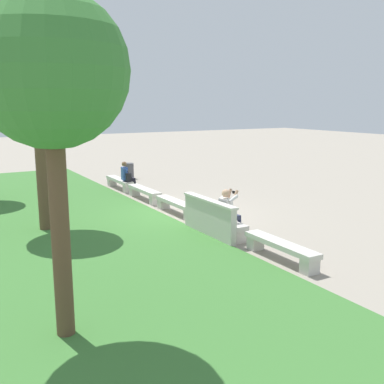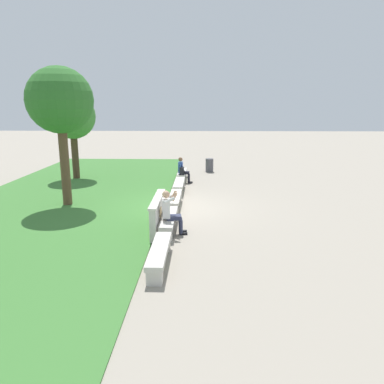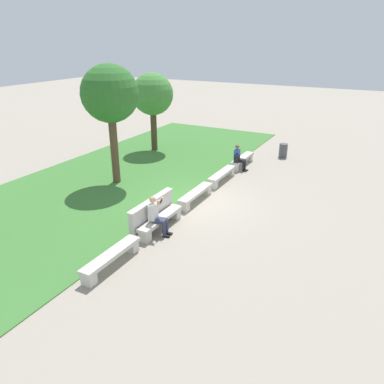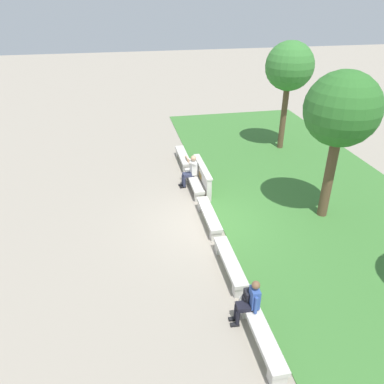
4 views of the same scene
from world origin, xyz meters
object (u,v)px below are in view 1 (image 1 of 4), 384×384
(bench_main, at_px, (281,248))
(bench_mid, at_px, (176,205))
(bench_end, at_px, (119,182))
(bench_near, at_px, (219,223))
(person_photographer, at_px, (229,210))
(tree_left_background, at_px, (37,94))
(trash_bin, at_px, (129,171))
(bench_far, at_px, (144,192))
(backpack, at_px, (128,177))
(tree_right_background, at_px, (51,74))
(person_distant, at_px, (127,176))

(bench_main, xyz_separation_m, bench_mid, (5.12, 0.00, 0.00))
(bench_mid, xyz_separation_m, bench_end, (5.12, 0.00, 0.00))
(bench_near, height_order, bench_mid, same)
(bench_main, distance_m, bench_end, 10.24)
(person_photographer, relative_size, tree_left_background, 0.26)
(bench_main, height_order, trash_bin, trash_bin)
(bench_near, xyz_separation_m, bench_far, (5.12, 0.00, 0.00))
(bench_far, xyz_separation_m, backpack, (1.67, -0.04, 0.32))
(backpack, bearing_deg, tree_right_background, 153.13)
(bench_near, relative_size, trash_bin, 2.97)
(bench_main, distance_m, trash_bin, 12.71)
(bench_near, bearing_deg, backpack, -0.34)
(person_distant, height_order, backpack, person_distant)
(person_photographer, relative_size, person_distant, 1.05)
(trash_bin, bearing_deg, person_distant, 156.50)
(bench_mid, height_order, tree_left_background, tree_left_background)
(bench_far, relative_size, tree_left_background, 0.44)
(bench_far, xyz_separation_m, bench_end, (2.56, 0.00, 0.00))
(bench_end, xyz_separation_m, backpack, (-0.89, -0.04, 0.32))
(bench_main, xyz_separation_m, person_distant, (9.53, -0.07, 0.36))
(bench_far, xyz_separation_m, person_distant, (1.85, -0.07, 0.36))
(bench_main, xyz_separation_m, tree_left_background, (5.38, 4.11, 3.52))
(bench_main, distance_m, person_distant, 9.54)
(bench_far, relative_size, backpack, 5.20)
(bench_mid, relative_size, backpack, 5.20)
(bench_mid, xyz_separation_m, tree_left_background, (0.26, 4.11, 3.52))
(bench_near, distance_m, bench_mid, 2.56)
(trash_bin, bearing_deg, tree_left_background, 142.67)
(tree_right_background, bearing_deg, backpack, -26.87)
(bench_near, relative_size, backpack, 5.20)
(trash_bin, bearing_deg, bench_main, 173.61)
(tree_left_background, distance_m, trash_bin, 9.75)
(bench_near, distance_m, person_distant, 6.98)
(bench_end, height_order, trash_bin, trash_bin)
(bench_main, bearing_deg, tree_left_background, 37.39)
(bench_far, height_order, tree_left_background, tree_left_background)
(bench_mid, distance_m, tree_right_background, 8.77)
(bench_near, bearing_deg, bench_end, 0.00)
(bench_main, xyz_separation_m, bench_near, (2.56, 0.00, 0.00))
(bench_main, height_order, bench_end, same)
(person_photographer, bearing_deg, trash_bin, -7.32)
(person_photographer, height_order, trash_bin, person_photographer)
(bench_main, xyz_separation_m, bench_end, (10.24, 0.00, 0.00))
(backpack, xyz_separation_m, tree_left_background, (-3.97, 4.15, 3.20))
(person_photographer, relative_size, trash_bin, 1.76)
(backpack, distance_m, tree_right_background, 12.01)
(bench_end, relative_size, trash_bin, 2.97)
(bench_near, xyz_separation_m, backpack, (6.79, -0.04, 0.32))
(backpack, bearing_deg, bench_near, 179.66)
(bench_end, bearing_deg, bench_near, 180.00)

